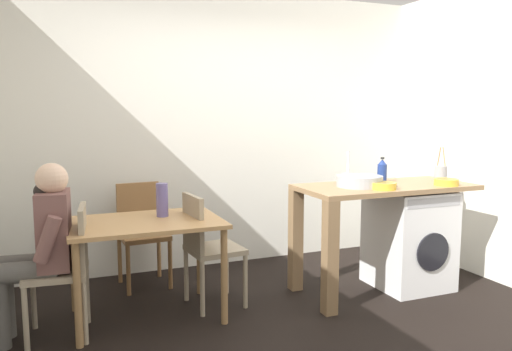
# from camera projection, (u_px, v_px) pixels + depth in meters

# --- Properties ---
(ground_plane) EXTENTS (5.46, 5.46, 0.00)m
(ground_plane) POSITION_uv_depth(u_px,v_px,m) (300.00, 329.00, 3.58)
(ground_plane) COLOR black
(wall_back) EXTENTS (4.60, 0.10, 2.70)m
(wall_back) POSITION_uv_depth(u_px,v_px,m) (222.00, 130.00, 5.02)
(wall_back) COLOR silver
(wall_back) RESTS_ON ground_plane
(dining_table) EXTENTS (1.10, 0.76, 0.74)m
(dining_table) POSITION_uv_depth(u_px,v_px,m) (145.00, 233.00, 3.71)
(dining_table) COLOR tan
(dining_table) RESTS_ON ground_plane
(chair_person_seat) EXTENTS (0.44, 0.44, 0.90)m
(chair_person_seat) POSITION_uv_depth(u_px,v_px,m) (68.00, 264.00, 3.42)
(chair_person_seat) COLOR gray
(chair_person_seat) RESTS_ON ground_plane
(chair_opposite) EXTENTS (0.44, 0.44, 0.90)m
(chair_opposite) POSITION_uv_depth(u_px,v_px,m) (206.00, 244.00, 3.94)
(chair_opposite) COLOR gray
(chair_opposite) RESTS_ON ground_plane
(chair_spare_by_wall) EXTENTS (0.43, 0.43, 0.90)m
(chair_spare_by_wall) POSITION_uv_depth(u_px,v_px,m) (142.00, 228.00, 4.47)
(chair_spare_by_wall) COLOR olive
(chair_spare_by_wall) RESTS_ON ground_plane
(seated_person) EXTENTS (0.52, 0.53, 1.20)m
(seated_person) POSITION_uv_depth(u_px,v_px,m) (41.00, 242.00, 3.36)
(seated_person) COLOR #595651
(seated_person) RESTS_ON ground_plane
(kitchen_counter) EXTENTS (1.50, 0.68, 0.92)m
(kitchen_counter) POSITION_uv_depth(u_px,v_px,m) (364.00, 205.00, 4.20)
(kitchen_counter) COLOR olive
(kitchen_counter) RESTS_ON ground_plane
(washing_machine) EXTENTS (0.60, 0.61, 0.86)m
(washing_machine) POSITION_uv_depth(u_px,v_px,m) (409.00, 238.00, 4.41)
(washing_machine) COLOR white
(washing_machine) RESTS_ON ground_plane
(sink_basin) EXTENTS (0.38, 0.38, 0.09)m
(sink_basin) POSITION_uv_depth(u_px,v_px,m) (359.00, 181.00, 4.15)
(sink_basin) COLOR #9EA0A5
(sink_basin) RESTS_ON kitchen_counter
(tap) EXTENTS (0.02, 0.02, 0.28)m
(tap) POSITION_uv_depth(u_px,v_px,m) (348.00, 167.00, 4.30)
(tap) COLOR #B2B2B7
(tap) RESTS_ON kitchen_counter
(bottle_tall_green) EXTENTS (0.08, 0.08, 0.22)m
(bottle_tall_green) POSITION_uv_depth(u_px,v_px,m) (382.00, 171.00, 4.36)
(bottle_tall_green) COLOR navy
(bottle_tall_green) RESTS_ON kitchen_counter
(mixing_bowl) EXTENTS (0.20, 0.20, 0.05)m
(mixing_bowl) POSITION_uv_depth(u_px,v_px,m) (384.00, 185.00, 4.00)
(mixing_bowl) COLOR gold
(mixing_bowl) RESTS_ON kitchen_counter
(utensil_crock) EXTENTS (0.11, 0.11, 0.30)m
(utensil_crock) POSITION_uv_depth(u_px,v_px,m) (441.00, 172.00, 4.52)
(utensil_crock) COLOR gray
(utensil_crock) RESTS_ON kitchen_counter
(colander) EXTENTS (0.20, 0.20, 0.06)m
(colander) POSITION_uv_depth(u_px,v_px,m) (446.00, 182.00, 4.21)
(colander) COLOR gold
(colander) RESTS_ON kitchen_counter
(vase) EXTENTS (0.09, 0.09, 0.26)m
(vase) POSITION_uv_depth(u_px,v_px,m) (162.00, 200.00, 3.83)
(vase) COLOR slate
(vase) RESTS_ON dining_table
(scissors) EXTENTS (0.15, 0.06, 0.01)m
(scissors) POSITION_uv_depth(u_px,v_px,m) (388.00, 186.00, 4.14)
(scissors) COLOR #B2B2B7
(scissors) RESTS_ON kitchen_counter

